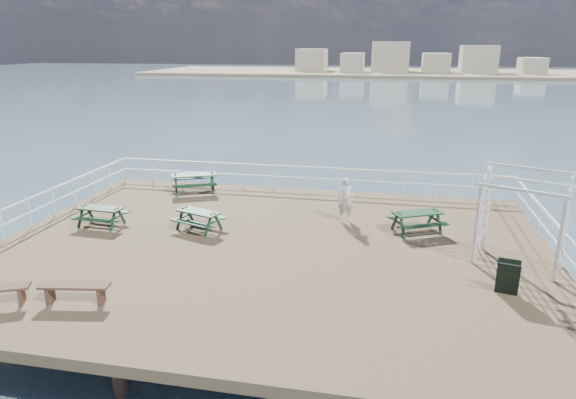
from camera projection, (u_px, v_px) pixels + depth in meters
The scene contains 11 objects.
ground at pixel (270, 250), 16.89m from camera, with size 18.00×14.00×0.30m, color brown.
sea_backdrop at pixel (429, 69), 140.17m from camera, with size 300.00×300.00×9.20m.
railing at pixel (284, 198), 19.01m from camera, with size 17.77×13.76×1.10m.
picnic_table_a at pixel (194, 179), 22.75m from camera, with size 2.38×2.20×0.93m.
picnic_table_b at pixel (199, 216), 18.21m from camera, with size 1.92×1.73×0.77m.
picnic_table_c at pixel (417, 218), 17.94m from camera, with size 2.13×1.99×0.83m.
picnic_table_d at pixel (101, 212), 18.57m from camera, with size 1.68×1.39×0.78m.
flat_bench_near at pixel (75, 289), 13.05m from camera, with size 1.81×0.72×0.51m.
trellis_arbor at pixel (521, 223), 15.03m from camera, with size 2.73×2.12×3.01m.
sandwich_board at pixel (508, 278), 13.48m from camera, with size 0.65×0.54×0.95m.
person at pixel (346, 200), 18.93m from camera, with size 0.61×0.40×1.67m, color silver.
Camera 1 is at (3.74, -15.22, 6.38)m, focal length 32.00 mm.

